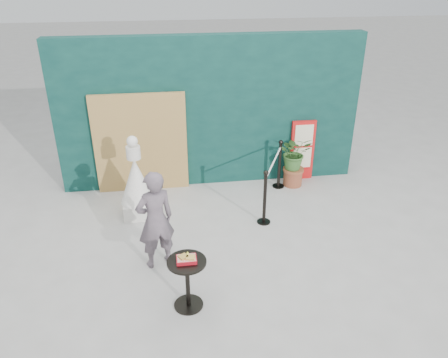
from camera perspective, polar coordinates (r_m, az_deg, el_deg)
ground at (r=6.72m, az=1.47°, el=-12.29°), size 60.00×60.00×0.00m
back_wall at (r=8.76m, az=-1.80°, el=8.67°), size 6.00×0.30×3.00m
bamboo_fence at (r=8.71m, az=-10.82°, el=4.56°), size 1.80×0.08×2.00m
woman at (r=6.54m, az=-8.96°, el=-5.33°), size 0.68×0.56×1.59m
menu_board at (r=9.27m, az=10.18°, el=3.69°), size 0.50×0.07×1.30m
statue at (r=7.94m, az=-11.36°, el=-0.68°), size 0.61×0.61×1.56m
cafe_table at (r=5.91m, az=-4.81°, el=-12.57°), size 0.52×0.52×0.75m
food_basket at (r=5.73m, az=-4.90°, el=-10.32°), size 0.26×0.19×0.11m
planter at (r=8.98m, az=9.17°, el=2.84°), size 0.64×0.55×1.08m
stanchion_barrier at (r=8.28m, az=6.37°, el=-0.17°), size 0.84×1.54×1.03m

